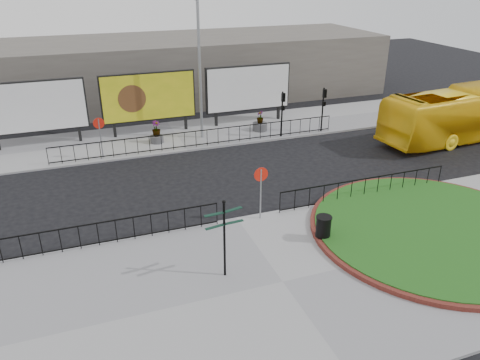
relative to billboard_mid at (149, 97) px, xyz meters
name	(u,v)px	position (x,y,z in m)	size (l,w,h in m)	color
ground	(236,220)	(1.50, -12.97, -2.60)	(90.00, 90.00, 0.00)	black
pavement_near	(283,283)	(1.50, -17.97, -2.54)	(30.00, 10.00, 0.12)	gray
pavement_far	(177,136)	(1.50, -0.97, -2.54)	(44.00, 6.00, 0.12)	gray
brick_edge	(433,230)	(9.00, -16.97, -2.39)	(10.40, 10.40, 0.18)	maroon
grass_lawn	(433,229)	(9.00, -16.97, -2.37)	(10.00, 10.00, 0.22)	#1F5015
railing_near_left	(98,234)	(-4.50, -13.27, -1.93)	(10.00, 0.10, 1.10)	black
railing_near_right	(365,188)	(8.00, -13.27, -1.93)	(9.00, 0.10, 1.10)	black
railing_far	(202,138)	(2.50, -3.67, -1.93)	(18.00, 0.10, 1.10)	black
speed_sign_far	(100,129)	(-3.50, -3.57, -0.68)	(0.64, 0.07, 2.47)	gray
speed_sign_near	(261,182)	(2.50, -13.37, -0.68)	(0.64, 0.07, 2.47)	gray
billboard_left	(34,107)	(-7.00, 0.00, 0.00)	(6.20, 0.31, 4.10)	black
billboard_mid	(149,97)	(0.00, 0.00, 0.00)	(6.20, 0.31, 4.10)	black
billboard_right	(248,88)	(7.00, 0.00, 0.00)	(6.20, 0.31, 4.10)	black
lamp_post	(200,65)	(3.01, -1.97, 2.23)	(0.74, 0.18, 9.23)	gray
signal_pole_a	(283,107)	(8.00, -3.63, -0.50)	(0.22, 0.26, 3.00)	black
signal_pole_b	(323,103)	(11.00, -3.63, -0.50)	(0.22, 0.26, 3.00)	black
building_backdrop	(148,70)	(1.50, 9.03, -0.10)	(40.00, 10.00, 5.00)	#5F5A53
fingerpost_sign	(224,231)	(-0.32, -16.87, -0.62)	(1.45, 0.40, 3.09)	black
litter_bin	(323,228)	(4.23, -15.95, -1.93)	(0.66, 0.66, 1.09)	black
bus	(465,114)	(19.13, -7.76, -0.89)	(2.87, 12.25, 3.41)	yellow
planter_a	(157,134)	(0.00, -1.97, -1.92)	(0.85, 0.85, 1.43)	#4C4C4F
planter_c	(260,124)	(7.12, -1.97, -2.03)	(1.00, 1.00, 1.37)	#4C4C4F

